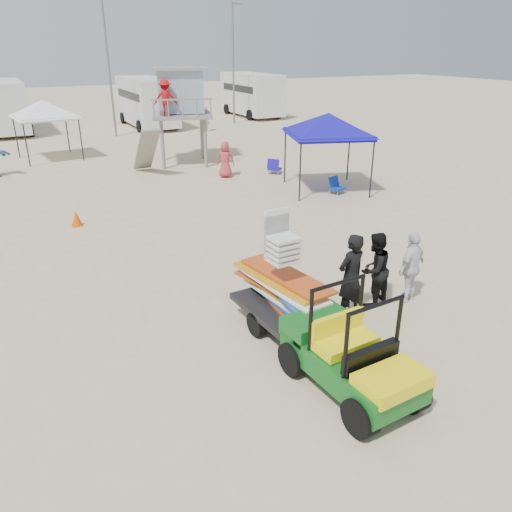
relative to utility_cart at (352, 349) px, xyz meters
name	(u,v)px	position (x,y,z in m)	size (l,w,h in m)	color
ground	(312,394)	(-0.59, 0.23, -0.86)	(140.00, 140.00, 0.00)	beige
utility_cart	(352,349)	(0.00, 0.00, 0.00)	(1.36, 2.50, 1.85)	#0E5A19
surf_trailer	(281,288)	(0.01, 2.33, 0.06)	(1.45, 2.51, 2.26)	black
man_left	(351,277)	(1.52, 2.03, 0.09)	(0.70, 0.46, 1.91)	black
man_mid	(374,269)	(2.37, 2.28, -0.01)	(0.83, 0.64, 1.70)	black
man_right	(411,267)	(3.22, 2.03, -0.03)	(0.98, 0.41, 1.67)	white
lifeguard_tower	(178,95)	(3.49, 17.96, 2.36)	(3.37, 3.37, 4.32)	gray
canopy_blue	(329,117)	(6.95, 10.70, 2.00)	(3.70, 3.70, 3.41)	black
canopy_white_c	(42,103)	(-2.11, 21.92, 1.89)	(2.99, 2.99, 3.30)	black
cone_near	(76,218)	(-2.66, 10.83, -0.61)	(0.34, 0.34, 0.50)	#EE4B07
beach_chair_b	(335,185)	(7.01, 10.09, -0.55)	(0.67, 0.72, 0.64)	#0E2F99
beach_chair_c	(274,166)	(6.47, 14.06, -0.55)	(0.73, 0.87, 0.64)	#1A0FA3
rv_mid_left	(3,105)	(-3.59, 31.72, 0.94)	(2.65, 6.50, 3.25)	silver
rv_mid_right	(147,100)	(5.41, 30.22, 0.94)	(2.64, 7.00, 3.25)	silver
rv_far_right	(252,93)	(14.41, 31.72, 0.94)	(2.64, 6.60, 3.25)	silver
light_pole_left	(109,69)	(2.41, 27.23, 3.14)	(0.14, 0.14, 8.00)	slate
light_pole_right	(233,65)	(11.41, 28.73, 3.14)	(0.14, 0.14, 8.00)	slate
distant_beachgoers	(82,149)	(-0.98, 19.14, 0.01)	(14.20, 12.51, 1.84)	#D5D550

